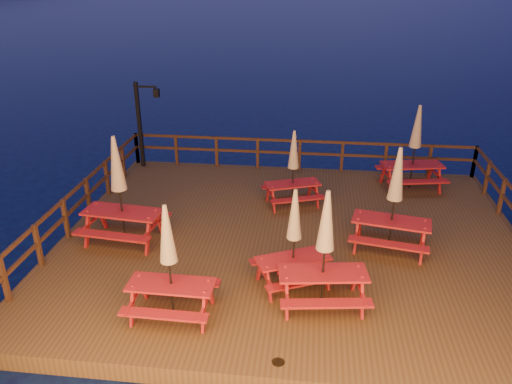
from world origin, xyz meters
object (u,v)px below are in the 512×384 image
Objects in this scene: picnic_table_0 at (294,237)px; picnic_table_1 at (293,167)px; lamp_post at (143,117)px; picnic_table_2 at (394,198)px.

picnic_table_0 is 4.15m from picnic_table_1.
lamp_post reaches higher than picnic_table_1.
picnic_table_0 is at bearing -130.53° from picnic_table_2.
picnic_table_0 is at bearing -50.51° from lamp_post.
picnic_table_2 reaches higher than picnic_table_1.
picnic_table_1 is (5.29, -2.55, -0.60)m from lamp_post.
lamp_post reaches higher than picnic_table_0.
picnic_table_0 is (5.52, -6.69, -0.58)m from lamp_post.
picnic_table_1 is 3.45m from picnic_table_2.
picnic_table_0 is 0.86× the size of picnic_table_2.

